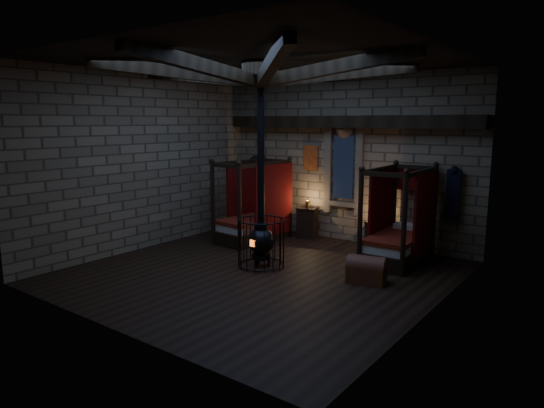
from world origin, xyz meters
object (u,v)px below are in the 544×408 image
Objects in this scene: stove at (261,238)px; bed_right at (399,238)px; trunk_left at (242,235)px; trunk_right at (366,270)px; bed_left at (255,221)px.

bed_right is at bearing 47.01° from stove.
bed_right reaches higher than trunk_left.
trunk_right is (3.78, -0.76, -0.01)m from trunk_left.
bed_right reaches higher than trunk_right.
trunk_right is at bearing 12.76° from stove.
trunk_right is 2.33m from stove.
trunk_right is (3.84, -1.35, -0.27)m from bed_left.
bed_left is 2.57× the size of trunk_right.
bed_right is 3.06m from stove.
bed_left is 3.79m from bed_right.
bed_right is at bearing 80.29° from trunk_right.
trunk_right is (0.07, -1.73, -0.28)m from bed_right.
stove is (1.52, -1.15, 0.37)m from trunk_left.
trunk_left is 1.04× the size of trunk_right.
bed_right reaches higher than bed_left.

